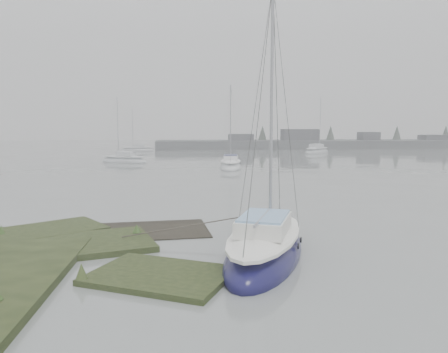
% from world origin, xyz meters
% --- Properties ---
extents(ground, '(160.00, 160.00, 0.00)m').
position_xyz_m(ground, '(0.00, 30.00, 0.00)').
color(ground, slate).
rests_on(ground, ground).
extents(far_shoreline, '(60.00, 8.00, 4.15)m').
position_xyz_m(far_shoreline, '(26.84, 61.90, 0.85)').
color(far_shoreline, '#4C4F51').
rests_on(far_shoreline, ground).
extents(sailboat_main, '(4.08, 6.56, 8.80)m').
position_xyz_m(sailboat_main, '(3.52, 0.99, 0.27)').
color(sailboat_main, '#0F0D39').
rests_on(sailboat_main, ground).
extents(sailboat_white, '(2.48, 5.99, 8.23)m').
position_xyz_m(sailboat_white, '(5.11, 28.14, 0.26)').
color(sailboat_white, silver).
rests_on(sailboat_white, ground).
extents(sailboat_far_a, '(5.55, 3.86, 7.50)m').
position_xyz_m(sailboat_far_a, '(-5.53, 35.35, 0.23)').
color(sailboat_far_a, '#A6ADB0').
rests_on(sailboat_far_a, ground).
extents(sailboat_far_b, '(5.58, 5.86, 8.61)m').
position_xyz_m(sailboat_far_b, '(19.45, 48.96, 0.27)').
color(sailboat_far_b, '#A8AEB2').
rests_on(sailboat_far_b, ground).
extents(sailboat_far_c, '(5.08, 1.99, 7.02)m').
position_xyz_m(sailboat_far_c, '(-6.43, 55.40, 0.22)').
color(sailboat_far_c, '#A5A8AE').
rests_on(sailboat_far_c, ground).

